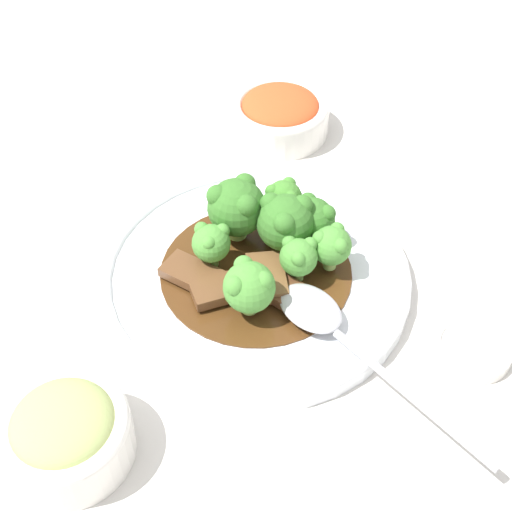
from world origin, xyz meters
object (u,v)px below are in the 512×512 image
Objects in this scene: broccoli_floret_2 at (247,286)px; main_plate at (256,275)px; beef_strip_0 at (223,288)px; broccoli_floret_1 at (237,206)px; beef_strip_1 at (267,278)px; beef_strip_3 at (297,299)px; broccoli_floret_6 at (299,257)px; sauce_dish at (473,348)px; beef_strip_2 at (193,274)px; side_bowl_kimchi at (276,114)px; broccoli_floret_5 at (312,220)px; broccoli_floret_7 at (332,245)px; broccoli_floret_4 at (284,198)px; side_bowl_appetizer at (66,433)px; broccoli_floret_3 at (285,221)px; broccoli_floret_0 at (211,241)px; serving_spoon at (327,322)px.

main_plate is at bearing 178.33° from broccoli_floret_2.
beef_strip_0 is 0.08m from broccoli_floret_1.
beef_strip_1 is at bearing 113.24° from beef_strip_0.
broccoli_floret_6 is (-0.03, -0.00, 0.02)m from beef_strip_3.
sauce_dish is at bearing 82.79° from beef_strip_0.
side_bowl_kimchi reaches higher than beef_strip_2.
side_bowl_kimchi reaches higher than main_plate.
broccoli_floret_5 is at bearing 91.64° from broccoli_floret_1.
broccoli_floret_6 is 0.96× the size of broccoli_floret_7.
beef_strip_2 is at bearing -41.85° from broccoli_floret_4.
side_bowl_appetizer reaches higher than beef_strip_3.
broccoli_floret_7 is at bearing 66.90° from broccoli_floret_3.
sauce_dish is at bearing 86.80° from broccoli_floret_2.
broccoli_floret_6 is (-0.01, 0.03, 0.02)m from beef_strip_1.
beef_strip_2 is at bearing -71.50° from main_plate.
broccoli_floret_6 is 0.24m from side_bowl_kimchi.
beef_strip_1 is 0.06m from broccoli_floret_0.
broccoli_floret_3 is (-0.03, 0.06, 0.01)m from broccoli_floret_0.
broccoli_floret_6 is (0.07, 0.02, -0.00)m from broccoli_floret_4.
sauce_dish is (-0.00, 0.12, -0.02)m from serving_spoon.
broccoli_floret_0 and broccoli_floret_7 have the same top height.
sauce_dish is at bearing 90.57° from serving_spoon.
beef_strip_2 is 0.12m from broccoli_floret_7.
beef_strip_2 is at bearing 159.52° from side_bowl_appetizer.
broccoli_floret_1 is 0.09m from broccoli_floret_7.
broccoli_floret_1 is 1.39× the size of broccoli_floret_7.
broccoli_floret_1 is 0.19m from side_bowl_kimchi.
broccoli_floret_1 is 0.56× the size of side_bowl_kimchi.
beef_strip_2 is 0.34× the size of serving_spoon.
beef_strip_0 is 1.37× the size of broccoli_floret_5.
beef_strip_0 is 0.07m from broccoli_floret_6.
beef_strip_2 and beef_strip_3 have the same top height.
side_bowl_kimchi reaches higher than sauce_dish.
main_plate is 0.06m from beef_strip_2.
broccoli_floret_2 is 0.09m from broccoli_floret_7.
broccoli_floret_4 is at bearing 169.87° from broccoli_floret_2.
sauce_dish is (0.02, 0.15, -0.02)m from beef_strip_3.
broccoli_floret_3 is 1.26× the size of broccoli_floret_4.
broccoli_floret_3 is (-0.04, 0.08, 0.03)m from beef_strip_2.
broccoli_floret_0 is 0.67× the size of sauce_dish.
broccoli_floret_5 is 0.18m from sauce_dish.
broccoli_floret_1 is 1.23× the size of broccoli_floret_2.
broccoli_floret_7 is (-0.03, 0.12, 0.02)m from beef_strip_2.
broccoli_floret_3 reaches higher than broccoli_floret_5.
broccoli_floret_6 is (0.03, 0.01, -0.01)m from broccoli_floret_3.
main_plate is 0.05m from broccoli_floret_6.
sauce_dish is at bearing 72.54° from main_plate.
broccoli_floret_1 is (-0.08, -0.06, 0.03)m from beef_strip_3.
beef_strip_0 is at bearing 23.72° from broccoli_floret_0.
beef_strip_3 is at bearing -98.48° from sauce_dish.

